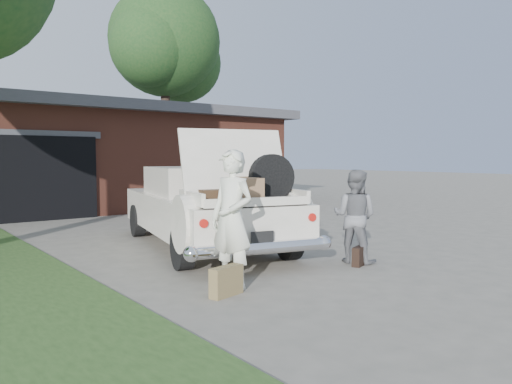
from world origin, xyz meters
TOP-DOWN VIEW (x-y plane):
  - ground at (0.00, 0.00)m, footprint 90.00×90.00m
  - house at (0.98, 11.47)m, footprint 12.80×7.80m
  - tree_right at (6.84, 16.59)m, footprint 6.18×5.37m
  - sedan at (0.01, 2.16)m, footprint 3.13×5.47m
  - woman_left at (-1.24, -0.51)m, footprint 0.55×0.71m
  - woman_right at (1.16, -0.42)m, footprint 0.78×0.86m
  - suitcase_left at (-1.50, -0.77)m, footprint 0.48×0.25m
  - suitcase_right at (1.05, -0.63)m, footprint 0.39×0.25m

SIDE VIEW (x-z plane):
  - ground at x=0.00m, z-range 0.00..0.00m
  - suitcase_right at x=1.05m, z-range 0.00..0.29m
  - suitcase_left at x=-1.50m, z-range 0.00..0.35m
  - woman_right at x=1.16m, z-range 0.00..1.46m
  - sedan at x=0.01m, z-range -0.29..1.80m
  - woman_left at x=-1.24m, z-range 0.00..1.75m
  - house at x=0.98m, z-range 0.02..3.32m
  - tree_right at x=6.84m, z-range 1.98..11.96m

